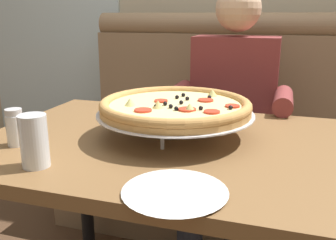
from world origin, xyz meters
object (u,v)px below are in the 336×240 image
(shaker_oregano, at_px, (15,130))
(plate_near_left, at_px, (175,189))
(booth_bench, at_px, (223,147))
(diner_main, at_px, (231,105))
(pizza, at_px, (175,107))
(drinking_glass, at_px, (34,143))
(patio_chair, at_px, (117,82))
(dining_table, at_px, (180,167))

(shaker_oregano, relative_size, plate_near_left, 0.47)
(booth_bench, height_order, plate_near_left, booth_bench)
(diner_main, bearing_deg, pizza, -100.07)
(pizza, bearing_deg, diner_main, 79.93)
(booth_bench, bearing_deg, drinking_glass, -104.39)
(shaker_oregano, bearing_deg, drinking_glass, -37.19)
(pizza, bearing_deg, patio_chair, 120.19)
(dining_table, height_order, drinking_glass, drinking_glass)
(shaker_oregano, height_order, patio_chair, patio_chair)
(plate_near_left, relative_size, patio_chair, 0.28)
(pizza, distance_m, drinking_glass, 0.45)
(drinking_glass, height_order, patio_chair, drinking_glass)
(diner_main, xyz_separation_m, shaker_oregano, (-0.54, -0.81, 0.07))
(shaker_oregano, relative_size, drinking_glass, 0.81)
(plate_near_left, height_order, patio_chair, patio_chair)
(pizza, height_order, shaker_oregano, pizza)
(patio_chair, bearing_deg, pizza, -59.81)
(dining_table, relative_size, drinking_glass, 9.14)
(plate_near_left, bearing_deg, patio_chair, 118.07)
(pizza, xyz_separation_m, plate_near_left, (0.12, -0.39, -0.09))
(pizza, distance_m, shaker_oregano, 0.50)
(shaker_oregano, xyz_separation_m, patio_chair, (-0.70, 2.18, -0.26))
(plate_near_left, bearing_deg, shaker_oregano, 163.88)
(plate_near_left, bearing_deg, booth_bench, 93.85)
(booth_bench, xyz_separation_m, patio_chair, (-1.17, 1.10, 0.13))
(dining_table, distance_m, patio_chair, 2.32)
(diner_main, relative_size, patio_chair, 1.48)
(dining_table, bearing_deg, shaker_oregano, -158.38)
(pizza, relative_size, patio_chair, 0.59)
(shaker_oregano, bearing_deg, plate_near_left, -16.12)
(drinking_glass, bearing_deg, pizza, 52.24)
(dining_table, bearing_deg, plate_near_left, -76.40)
(dining_table, relative_size, shaker_oregano, 11.24)
(dining_table, height_order, patio_chair, patio_chair)
(pizza, distance_m, plate_near_left, 0.42)
(pizza, xyz_separation_m, drinking_glass, (-0.28, -0.36, -0.03))
(dining_table, xyz_separation_m, shaker_oregano, (-0.47, -0.19, 0.14))
(diner_main, distance_m, pizza, 0.60)
(diner_main, xyz_separation_m, pizza, (-0.10, -0.58, 0.12))
(dining_table, xyz_separation_m, drinking_glass, (-0.31, -0.31, 0.15))
(booth_bench, xyz_separation_m, diner_main, (0.07, -0.27, 0.31))
(booth_bench, relative_size, plate_near_left, 6.98)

